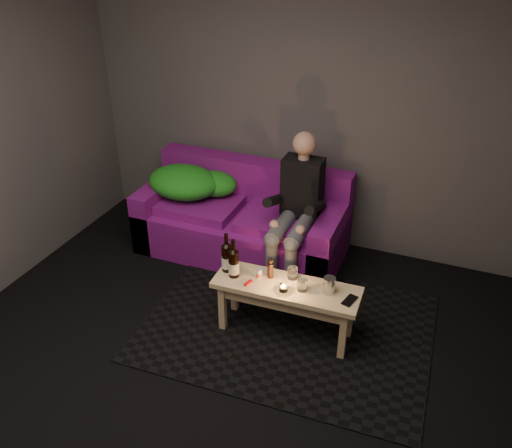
{
  "coord_description": "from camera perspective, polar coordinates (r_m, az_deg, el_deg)",
  "views": [
    {
      "loc": [
        1.32,
        -2.11,
        2.74
      ],
      "look_at": [
        -0.12,
        1.46,
        0.51
      ],
      "focal_mm": 38.0,
      "sensor_mm": 36.0,
      "label": 1
    }
  ],
  "objects": [
    {
      "name": "beer_bottle_a",
      "position": [
        3.97,
        -3.1,
        -3.51
      ],
      "size": [
        0.08,
        0.08,
        0.31
      ],
      "color": "black",
      "rests_on": "coffee_table"
    },
    {
      "name": "green_blanket",
      "position": [
        4.99,
        -6.99,
        4.38
      ],
      "size": [
        0.81,
        0.55,
        0.27
      ],
      "color": "#248418",
      "rests_on": "sofa"
    },
    {
      "name": "smartphone",
      "position": [
        3.79,
        9.83,
        -7.93
      ],
      "size": [
        0.1,
        0.15,
        0.01
      ],
      "primitive_type": "cube",
      "rotation": [
        0.0,
        0.0,
        -0.25
      ],
      "color": "black",
      "rests_on": "coffee_table"
    },
    {
      "name": "tumbler_back",
      "position": [
        3.93,
        3.87,
        -5.16
      ],
      "size": [
        0.09,
        0.09,
        0.09
      ],
      "primitive_type": "cylinder",
      "rotation": [
        0.0,
        0.0,
        0.32
      ],
      "color": "white",
      "rests_on": "coffee_table"
    },
    {
      "name": "pepper_mill",
      "position": [
        3.92,
        1.52,
        -4.9
      ],
      "size": [
        0.05,
        0.05,
        0.12
      ],
      "primitive_type": "cylinder",
      "rotation": [
        0.0,
        0.0,
        0.2
      ],
      "color": "black",
      "rests_on": "coffee_table"
    },
    {
      "name": "floor",
      "position": [
        3.7,
        -7.1,
        -17.98
      ],
      "size": [
        4.5,
        4.5,
        0.0
      ],
      "primitive_type": "plane",
      "color": "black",
      "rests_on": "ground"
    },
    {
      "name": "person",
      "position": [
        4.48,
        4.27,
        1.92
      ],
      "size": [
        0.33,
        0.76,
        1.22
      ],
      "color": "black",
      "rests_on": "sofa"
    },
    {
      "name": "coffee_table",
      "position": [
        3.93,
        3.19,
        -7.36
      ],
      "size": [
        1.07,
        0.37,
        0.43
      ],
      "rotation": [
        0.0,
        0.0,
        0.03
      ],
      "color": "tan",
      "rests_on": "rug"
    },
    {
      "name": "room",
      "position": [
        3.1,
        -4.88,
        9.22
      ],
      "size": [
        4.5,
        4.5,
        4.5
      ],
      "color": "silver",
      "rests_on": "ground"
    },
    {
      "name": "red_lighter",
      "position": [
        3.89,
        -0.82,
        -6.21
      ],
      "size": [
        0.04,
        0.08,
        0.01
      ],
      "primitive_type": "cube",
      "rotation": [
        0.0,
        0.0,
        -0.27
      ],
      "color": "red",
      "rests_on": "coffee_table"
    },
    {
      "name": "sofa",
      "position": [
        4.93,
        -1.32,
        0.23
      ],
      "size": [
        1.83,
        0.82,
        0.79
      ],
      "color": "#7C1181",
      "rests_on": "floor"
    },
    {
      "name": "steel_cup",
      "position": [
        3.81,
        7.72,
        -6.39
      ],
      "size": [
        0.09,
        0.09,
        0.12
      ],
      "primitive_type": "cylinder",
      "rotation": [
        0.0,
        0.0,
        0.01
      ],
      "color": "#AFB2B6",
      "rests_on": "coffee_table"
    },
    {
      "name": "tumbler_front",
      "position": [
        3.82,
        4.91,
        -6.42
      ],
      "size": [
        0.09,
        0.09,
        0.09
      ],
      "primitive_type": "cylinder",
      "rotation": [
        0.0,
        0.0,
        -0.36
      ],
      "color": "white",
      "rests_on": "coffee_table"
    },
    {
      "name": "tealight",
      "position": [
        3.82,
        2.91,
        -6.71
      ],
      "size": [
        0.07,
        0.07,
        0.05
      ],
      "color": "white",
      "rests_on": "coffee_table"
    },
    {
      "name": "salt_shaker",
      "position": [
        3.92,
        0.32,
        -5.25
      ],
      "size": [
        0.04,
        0.04,
        0.08
      ],
      "primitive_type": "cylinder",
      "rotation": [
        0.0,
        0.0,
        -0.06
      ],
      "color": "silver",
      "rests_on": "coffee_table"
    },
    {
      "name": "rug",
      "position": [
        4.19,
        3.28,
        -10.78
      ],
      "size": [
        2.16,
        1.61,
        0.01
      ],
      "primitive_type": "cube",
      "rotation": [
        0.0,
        0.0,
        0.03
      ],
      "color": "black",
      "rests_on": "floor"
    },
    {
      "name": "beer_bottle_b",
      "position": [
        3.91,
        -2.37,
        -4.12
      ],
      "size": [
        0.08,
        0.08,
        0.31
      ],
      "color": "black",
      "rests_on": "coffee_table"
    }
  ]
}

